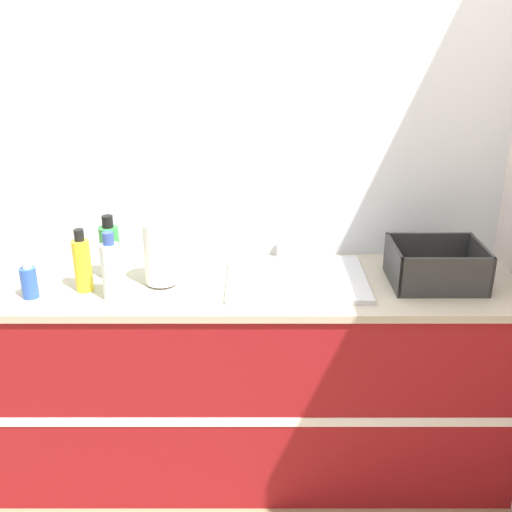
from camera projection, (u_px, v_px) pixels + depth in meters
name	position (u px, v px, depth m)	size (l,w,h in m)	color
ground_plane	(232.00, 509.00, 2.46)	(12.00, 12.00, 0.00)	#937A56
wall_back	(232.00, 164.00, 2.53)	(4.68, 0.06, 2.60)	silver
counter_cabinet	(232.00, 377.00, 2.56)	(2.30, 0.60, 0.90)	maroon
sink	(294.00, 277.00, 2.39)	(0.55, 0.44, 0.24)	silver
paper_towel_roll	(158.00, 254.00, 2.31)	(0.13, 0.13, 0.25)	#4C4C51
dish_rack	(433.00, 269.00, 2.35)	(0.35, 0.28, 0.16)	#2D2D2D
bottle_yellow	(79.00, 264.00, 2.27)	(0.07, 0.07, 0.25)	yellow
bottle_clear	(108.00, 270.00, 2.20)	(0.07, 0.07, 0.26)	silver
bottle_green	(107.00, 251.00, 2.38)	(0.08, 0.08, 0.26)	#2D8C3D
bottle_blue	(26.00, 282.00, 2.23)	(0.06, 0.06, 0.15)	#2D56B7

